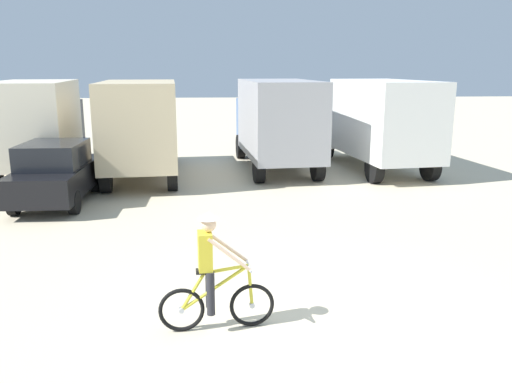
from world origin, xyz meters
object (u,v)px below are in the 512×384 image
at_px(box_truck_cream_rv, 39,123).
at_px(cyclist_orange_shirt, 213,276).
at_px(box_truck_tan_camper, 141,124).
at_px(sedan_parked, 56,173).
at_px(box_truck_grey_hauler, 276,120).
at_px(box_truck_white_box, 377,120).

bearing_deg(box_truck_cream_rv, cyclist_orange_shirt, -62.52).
bearing_deg(box_truck_tan_camper, cyclist_orange_shirt, -77.25).
xyz_separation_m(box_truck_tan_camper, sedan_parked, (-1.95, -3.52, -0.99)).
bearing_deg(box_truck_tan_camper, box_truck_grey_hauler, 12.77).
distance_m(box_truck_tan_camper, sedan_parked, 4.14).
relative_size(box_truck_cream_rv, sedan_parked, 1.66).
distance_m(box_truck_cream_rv, box_truck_grey_hauler, 8.55).
height_order(box_truck_grey_hauler, sedan_parked, box_truck_grey_hauler).
xyz_separation_m(box_truck_cream_rv, box_truck_white_box, (12.31, 0.18, 0.00)).
distance_m(box_truck_grey_hauler, cyclist_orange_shirt, 12.74).
height_order(box_truck_white_box, sedan_parked, box_truck_white_box).
bearing_deg(box_truck_white_box, box_truck_tan_camper, -174.60).
relative_size(box_truck_tan_camper, box_truck_white_box, 0.99).
distance_m(box_truck_cream_rv, box_truck_tan_camper, 3.73).
relative_size(box_truck_cream_rv, cyclist_orange_shirt, 3.83).
bearing_deg(sedan_parked, box_truck_tan_camper, 61.01).
relative_size(box_truck_cream_rv, box_truck_grey_hauler, 1.01).
distance_m(box_truck_white_box, cyclist_orange_shirt, 13.67).
bearing_deg(sedan_parked, box_truck_grey_hauler, 34.16).
height_order(box_truck_white_box, cyclist_orange_shirt, box_truck_white_box).
bearing_deg(box_truck_cream_rv, box_truck_tan_camper, -9.85).
xyz_separation_m(box_truck_grey_hauler, box_truck_white_box, (3.77, -0.29, 0.00)).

